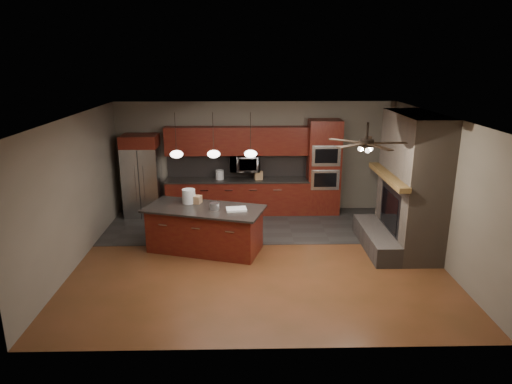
{
  "coord_description": "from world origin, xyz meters",
  "views": [
    {
      "loc": [
        -0.25,
        -8.38,
        3.85
      ],
      "look_at": [
        -0.04,
        0.6,
        1.18
      ],
      "focal_mm": 32.0,
      "sensor_mm": 36.0,
      "label": 1
    }
  ],
  "objects_px": {
    "paint_can": "(215,206)",
    "counter_bucket": "(220,175)",
    "refrigerator": "(142,176)",
    "cardboard_box": "(195,199)",
    "kitchen_island": "(205,229)",
    "oven_tower": "(324,167)",
    "white_bucket": "(189,196)",
    "paint_tray": "(236,209)",
    "microwave": "(245,163)",
    "counter_box": "(259,175)"
  },
  "relations": [
    {
      "from": "refrigerator",
      "to": "paint_can",
      "type": "xyz_separation_m",
      "value": [
        1.95,
        -2.34,
        -0.03
      ]
    },
    {
      "from": "refrigerator",
      "to": "cardboard_box",
      "type": "height_order",
      "value": "refrigerator"
    },
    {
      "from": "refrigerator",
      "to": "paint_can",
      "type": "distance_m",
      "value": 3.05
    },
    {
      "from": "counter_bucket",
      "to": "counter_box",
      "type": "height_order",
      "value": "counter_bucket"
    },
    {
      "from": "refrigerator",
      "to": "white_bucket",
      "type": "xyz_separation_m",
      "value": [
        1.38,
        -1.9,
        0.05
      ]
    },
    {
      "from": "kitchen_island",
      "to": "paint_tray",
      "type": "relative_size",
      "value": 6.48
    },
    {
      "from": "paint_tray",
      "to": "cardboard_box",
      "type": "relative_size",
      "value": 1.6
    },
    {
      "from": "paint_tray",
      "to": "paint_can",
      "type": "bearing_deg",
      "value": 165.28
    },
    {
      "from": "white_bucket",
      "to": "paint_can",
      "type": "distance_m",
      "value": 0.72
    },
    {
      "from": "microwave",
      "to": "paint_can",
      "type": "xyz_separation_m",
      "value": [
        -0.6,
        -2.47,
        -0.31
      ]
    },
    {
      "from": "refrigerator",
      "to": "counter_box",
      "type": "height_order",
      "value": "refrigerator"
    },
    {
      "from": "kitchen_island",
      "to": "white_bucket",
      "type": "relative_size",
      "value": 8.81
    },
    {
      "from": "oven_tower",
      "to": "microwave",
      "type": "relative_size",
      "value": 3.25
    },
    {
      "from": "white_bucket",
      "to": "cardboard_box",
      "type": "bearing_deg",
      "value": -4.25
    },
    {
      "from": "white_bucket",
      "to": "paint_can",
      "type": "xyz_separation_m",
      "value": [
        0.56,
        -0.44,
        -0.08
      ]
    },
    {
      "from": "paint_tray",
      "to": "counter_box",
      "type": "xyz_separation_m",
      "value": [
        0.51,
        2.43,
        0.07
      ]
    },
    {
      "from": "white_bucket",
      "to": "paint_can",
      "type": "height_order",
      "value": "white_bucket"
    },
    {
      "from": "paint_tray",
      "to": "cardboard_box",
      "type": "xyz_separation_m",
      "value": [
        -0.87,
        0.49,
        0.06
      ]
    },
    {
      "from": "oven_tower",
      "to": "refrigerator",
      "type": "relative_size",
      "value": 1.17
    },
    {
      "from": "kitchen_island",
      "to": "paint_tray",
      "type": "xyz_separation_m",
      "value": [
        0.65,
        -0.17,
        0.48
      ]
    },
    {
      "from": "paint_can",
      "to": "counter_bucket",
      "type": "height_order",
      "value": "counter_bucket"
    },
    {
      "from": "microwave",
      "to": "cardboard_box",
      "type": "distance_m",
      "value": 2.31
    },
    {
      "from": "kitchen_island",
      "to": "white_bucket",
      "type": "bearing_deg",
      "value": 152.88
    },
    {
      "from": "paint_tray",
      "to": "counter_box",
      "type": "height_order",
      "value": "counter_box"
    },
    {
      "from": "paint_can",
      "to": "oven_tower",
      "type": "bearing_deg",
      "value": 43.14
    },
    {
      "from": "refrigerator",
      "to": "cardboard_box",
      "type": "relative_size",
      "value": 8.24
    },
    {
      "from": "oven_tower",
      "to": "kitchen_island",
      "type": "height_order",
      "value": "oven_tower"
    },
    {
      "from": "refrigerator",
      "to": "paint_tray",
      "type": "xyz_separation_m",
      "value": [
        2.38,
        -2.4,
        -0.08
      ]
    },
    {
      "from": "kitchen_island",
      "to": "counter_box",
      "type": "relative_size",
      "value": 12.11
    },
    {
      "from": "refrigerator",
      "to": "kitchen_island",
      "type": "distance_m",
      "value": 2.88
    },
    {
      "from": "microwave",
      "to": "paint_tray",
      "type": "relative_size",
      "value": 1.84
    },
    {
      "from": "microwave",
      "to": "refrigerator",
      "type": "xyz_separation_m",
      "value": [
        -2.55,
        -0.13,
        -0.28
      ]
    },
    {
      "from": "white_bucket",
      "to": "counter_bucket",
      "type": "height_order",
      "value": "white_bucket"
    },
    {
      "from": "oven_tower",
      "to": "counter_bucket",
      "type": "xyz_separation_m",
      "value": [
        -2.61,
        0.01,
        -0.18
      ]
    },
    {
      "from": "counter_bucket",
      "to": "kitchen_island",
      "type": "bearing_deg",
      "value": -94.72
    },
    {
      "from": "oven_tower",
      "to": "counter_bucket",
      "type": "relative_size",
      "value": 10.28
    },
    {
      "from": "microwave",
      "to": "cardboard_box",
      "type": "xyz_separation_m",
      "value": [
        -1.04,
        -2.05,
        -0.3
      ]
    },
    {
      "from": "counter_bucket",
      "to": "cardboard_box",
      "type": "bearing_deg",
      "value": -101.46
    },
    {
      "from": "microwave",
      "to": "kitchen_island",
      "type": "bearing_deg",
      "value": -109.17
    },
    {
      "from": "oven_tower",
      "to": "cardboard_box",
      "type": "distance_m",
      "value": 3.61
    },
    {
      "from": "paint_tray",
      "to": "refrigerator",
      "type": "bearing_deg",
      "value": 127.77
    },
    {
      "from": "cardboard_box",
      "to": "kitchen_island",
      "type": "bearing_deg",
      "value": -37.26
    },
    {
      "from": "counter_box",
      "to": "paint_can",
      "type": "bearing_deg",
      "value": -122.41
    },
    {
      "from": "oven_tower",
      "to": "counter_box",
      "type": "height_order",
      "value": "oven_tower"
    },
    {
      "from": "kitchen_island",
      "to": "cardboard_box",
      "type": "height_order",
      "value": "cardboard_box"
    },
    {
      "from": "counter_box",
      "to": "cardboard_box",
      "type": "bearing_deg",
      "value": -136.01
    },
    {
      "from": "refrigerator",
      "to": "cardboard_box",
      "type": "distance_m",
      "value": 2.44
    },
    {
      "from": "microwave",
      "to": "white_bucket",
      "type": "bearing_deg",
      "value": -119.83
    },
    {
      "from": "kitchen_island",
      "to": "microwave",
      "type": "bearing_deg",
      "value": 87.54
    },
    {
      "from": "counter_box",
      "to": "refrigerator",
      "type": "bearing_deg",
      "value": 169.92
    }
  ]
}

